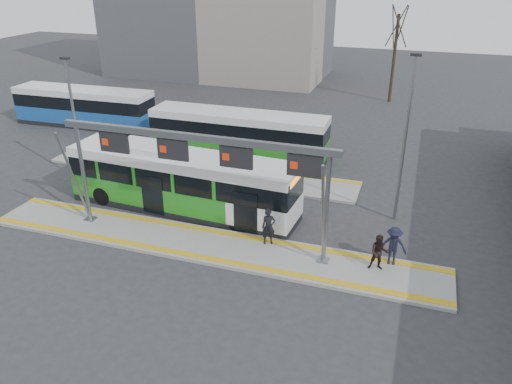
% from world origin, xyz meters
% --- Properties ---
extents(ground, '(120.00, 120.00, 0.00)m').
position_xyz_m(ground, '(0.00, 0.00, 0.00)').
color(ground, '#2D2D30').
rests_on(ground, ground).
extents(platform_main, '(22.00, 3.00, 0.15)m').
position_xyz_m(platform_main, '(0.00, 0.00, 0.07)').
color(platform_main, gray).
rests_on(platform_main, ground).
extents(platform_second, '(20.00, 3.00, 0.15)m').
position_xyz_m(platform_second, '(-4.00, 8.00, 0.07)').
color(platform_second, gray).
rests_on(platform_second, ground).
extents(tactile_main, '(22.00, 2.65, 0.02)m').
position_xyz_m(tactile_main, '(0.00, 0.00, 0.16)').
color(tactile_main, gold).
rests_on(tactile_main, platform_main).
extents(tactile_second, '(20.00, 0.35, 0.02)m').
position_xyz_m(tactile_second, '(-4.00, 9.15, 0.16)').
color(tactile_second, gold).
rests_on(tactile_second, platform_second).
extents(gantry, '(13.00, 1.68, 5.20)m').
position_xyz_m(gantry, '(-0.35, 0.25, 4.30)').
color(gantry, slate).
rests_on(gantry, platform_main).
extents(hero_bus, '(12.55, 3.36, 3.41)m').
position_xyz_m(hero_bus, '(-2.67, 3.15, 1.56)').
color(hero_bus, black).
rests_on(hero_bus, ground).
extents(bg_bus_green, '(11.97, 2.56, 2.99)m').
position_xyz_m(bg_bus_green, '(-2.68, 11.64, 1.48)').
color(bg_bus_green, black).
rests_on(bg_bus_green, ground).
extents(bg_bus_blue, '(11.36, 2.82, 2.95)m').
position_xyz_m(bg_bus_blue, '(-16.68, 14.11, 1.46)').
color(bg_bus_blue, black).
rests_on(bg_bus_blue, ground).
extents(passenger_a, '(0.76, 0.66, 1.75)m').
position_xyz_m(passenger_a, '(2.78, 0.95, 1.02)').
color(passenger_a, black).
rests_on(passenger_a, platform_main).
extents(passenger_b, '(0.89, 0.75, 1.62)m').
position_xyz_m(passenger_b, '(7.83, 0.40, 0.96)').
color(passenger_b, black).
rests_on(passenger_b, platform_main).
extents(passenger_c, '(1.18, 0.72, 1.78)m').
position_xyz_m(passenger_c, '(8.36, 1.02, 1.04)').
color(passenger_c, black).
rests_on(passenger_c, platform_main).
extents(tree_left, '(1.40, 1.40, 7.01)m').
position_xyz_m(tree_left, '(-2.77, 32.31, 5.31)').
color(tree_left, '#382B21').
rests_on(tree_left, ground).
extents(tree_mid, '(1.40, 1.40, 8.85)m').
position_xyz_m(tree_mid, '(5.81, 29.39, 6.71)').
color(tree_mid, '#382B21').
rests_on(tree_mid, ground).
extents(tree_far, '(1.40, 1.40, 8.05)m').
position_xyz_m(tree_far, '(-25.83, 31.98, 6.10)').
color(tree_far, '#382B21').
rests_on(tree_far, ground).
extents(lamp_west, '(0.50, 0.25, 7.38)m').
position_xyz_m(lamp_west, '(-9.86, 4.41, 3.93)').
color(lamp_west, slate).
rests_on(lamp_west, ground).
extents(lamp_east, '(0.50, 0.25, 8.37)m').
position_xyz_m(lamp_east, '(8.16, 5.54, 4.43)').
color(lamp_east, slate).
rests_on(lamp_east, ground).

